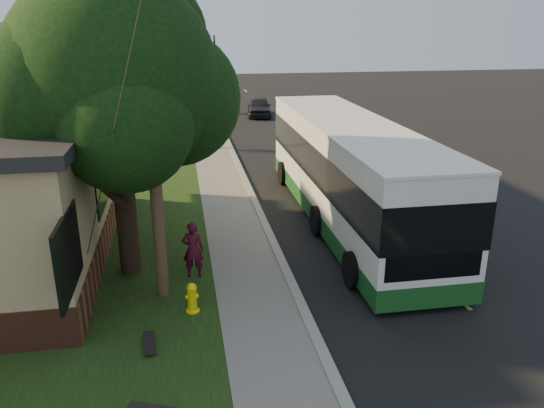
{
  "coord_description": "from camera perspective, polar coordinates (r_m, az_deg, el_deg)",
  "views": [
    {
      "loc": [
        -2.66,
        -11.21,
        6.6
      ],
      "look_at": [
        -0.11,
        3.29,
        1.5
      ],
      "focal_mm": 35.0,
      "sensor_mm": 36.0,
      "label": 1
    }
  ],
  "objects": [
    {
      "name": "leafy_tree",
      "position": [
        14.01,
        -16.5,
        12.48
      ],
      "size": [
        6.3,
        6.0,
        7.8
      ],
      "color": "black",
      "rests_on": "grass_verge"
    },
    {
      "name": "traffic_signal",
      "position": [
        45.45,
        -6.15,
        14.66
      ],
      "size": [
        0.18,
        0.22,
        5.5
      ],
      "color": "#2D2D30",
      "rests_on": "ground"
    },
    {
      "name": "bare_tree_far",
      "position": [
        41.47,
        -10.63,
        12.42
      ],
      "size": [
        1.38,
        1.21,
        4.03
      ],
      "color": "black",
      "rests_on": "grass_verge"
    },
    {
      "name": "grass_verge",
      "position": [
        22.28,
        -14.25,
        1.36
      ],
      "size": [
        5.0,
        80.0,
        0.07
      ],
      "primitive_type": "cube",
      "color": "black",
      "rests_on": "ground"
    },
    {
      "name": "utility_pole",
      "position": [
        12.38,
        -13.0,
        9.48
      ],
      "size": [
        2.86,
        3.21,
        9.07
      ],
      "color": "#473321",
      "rests_on": "ground"
    },
    {
      "name": "transit_bus",
      "position": [
        18.08,
        8.28,
        3.67
      ],
      "size": [
        2.96,
        12.83,
        3.47
      ],
      "color": "silver",
      "rests_on": "ground"
    },
    {
      "name": "distant_car",
      "position": [
        39.24,
        -1.4,
        10.43
      ],
      "size": [
        2.1,
        4.21,
        1.38
      ],
      "primitive_type": "imported",
      "rotation": [
        0.0,
        0.0,
        -0.12
      ],
      "color": "black",
      "rests_on": "ground"
    },
    {
      "name": "bare_tree_near",
      "position": [
        29.56,
        -11.66,
        10.06
      ],
      "size": [
        1.38,
        1.21,
        4.31
      ],
      "color": "black",
      "rests_on": "grass_verge"
    },
    {
      "name": "skateboard_main",
      "position": [
        11.9,
        -13.04,
        -14.36
      ],
      "size": [
        0.3,
        0.92,
        0.08
      ],
      "color": "black",
      "rests_on": "grass_verge"
    },
    {
      "name": "fire_hydrant",
      "position": [
        12.79,
        -8.58,
        -9.94
      ],
      "size": [
        0.32,
        0.32,
        0.74
      ],
      "color": "#FFEE0D",
      "rests_on": "grass_verge"
    },
    {
      "name": "road",
      "position": [
        23.19,
        7.16,
        2.43
      ],
      "size": [
        8.0,
        80.0,
        0.01
      ],
      "primitive_type": "cube",
      "color": "black",
      "rests_on": "ground"
    },
    {
      "name": "dumpster",
      "position": [
        17.28,
        -26.88,
        -3.25
      ],
      "size": [
        1.53,
        1.32,
        1.19
      ],
      "color": "black",
      "rests_on": "building_lot"
    },
    {
      "name": "ground",
      "position": [
        13.28,
        2.99,
        -10.72
      ],
      "size": [
        120.0,
        120.0,
        0.0
      ],
      "primitive_type": "plane",
      "color": "black",
      "rests_on": "ground"
    },
    {
      "name": "curb",
      "position": [
        22.35,
        -2.7,
        2.07
      ],
      "size": [
        0.25,
        80.0,
        0.12
      ],
      "primitive_type": "cube",
      "color": "gray",
      "rests_on": "ground"
    },
    {
      "name": "sidewalk",
      "position": [
        22.26,
        -5.25,
        1.89
      ],
      "size": [
        2.0,
        80.0,
        0.08
      ],
      "primitive_type": "cube",
      "color": "slate",
      "rests_on": "ground"
    },
    {
      "name": "skateboarder",
      "position": [
        14.27,
        -8.5,
        -4.87
      ],
      "size": [
        0.6,
        0.42,
        1.56
      ],
      "primitive_type": "imported",
      "rotation": [
        0.0,
        0.0,
        3.05
      ],
      "color": "#430D1E",
      "rests_on": "grass_verge"
    }
  ]
}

